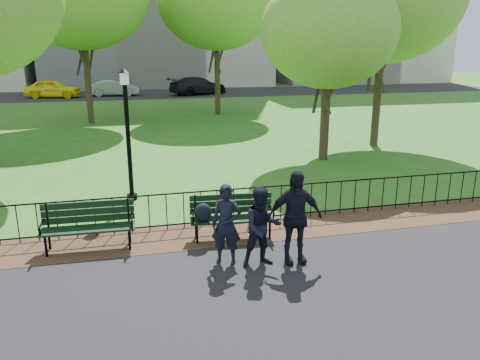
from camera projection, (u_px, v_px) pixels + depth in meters
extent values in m
plane|color=#345917|center=(247.00, 260.00, 9.44)|extent=(120.00, 120.00, 0.00)
cube|color=#3B2618|center=(230.00, 232.00, 10.83)|extent=(60.00, 1.60, 0.01)
cube|color=black|center=(147.00, 94.00, 42.07)|extent=(70.00, 9.00, 0.01)
cylinder|color=black|center=(225.00, 190.00, 11.06)|extent=(24.00, 0.04, 0.04)
cylinder|color=black|center=(226.00, 220.00, 11.27)|extent=(24.00, 0.04, 0.04)
cylinder|color=black|center=(225.00, 207.00, 11.18)|extent=(0.02, 0.02, 0.90)
cube|color=black|center=(233.00, 219.00, 10.35)|extent=(1.90, 0.67, 0.04)
cube|color=black|center=(231.00, 200.00, 10.50)|extent=(1.85, 0.21, 0.46)
cylinder|color=black|center=(197.00, 234.00, 10.12)|extent=(0.05, 0.05, 0.46)
cylinder|color=black|center=(270.00, 230.00, 10.35)|extent=(0.05, 0.05, 0.46)
cylinder|color=black|center=(196.00, 228.00, 10.47)|extent=(0.05, 0.05, 0.46)
cylinder|color=black|center=(266.00, 224.00, 10.70)|extent=(0.05, 0.05, 0.46)
cylinder|color=black|center=(193.00, 213.00, 10.17)|extent=(0.10, 0.58, 0.04)
cylinder|color=black|center=(271.00, 209.00, 10.42)|extent=(0.10, 0.58, 0.04)
ellipsoid|color=black|center=(203.00, 213.00, 10.09)|extent=(0.40, 0.30, 0.41)
cube|color=black|center=(88.00, 229.00, 9.75)|extent=(1.93, 0.58, 0.04)
cube|color=black|center=(88.00, 208.00, 9.91)|extent=(1.91, 0.11, 0.48)
cylinder|color=black|center=(46.00, 247.00, 9.47)|extent=(0.05, 0.05, 0.48)
cylinder|color=black|center=(129.00, 240.00, 9.80)|extent=(0.05, 0.05, 0.48)
cylinder|color=black|center=(49.00, 239.00, 9.83)|extent=(0.05, 0.05, 0.48)
cylinder|color=black|center=(130.00, 233.00, 10.16)|extent=(0.05, 0.05, 0.48)
cylinder|color=black|center=(41.00, 224.00, 9.52)|extent=(0.06, 0.59, 0.04)
cylinder|color=black|center=(132.00, 217.00, 9.88)|extent=(0.06, 0.59, 0.04)
cylinder|color=black|center=(132.00, 197.00, 13.14)|extent=(0.28, 0.28, 0.16)
cylinder|color=black|center=(129.00, 143.00, 12.72)|extent=(0.12, 0.12, 3.24)
cube|color=beige|center=(124.00, 78.00, 12.24)|extent=(0.22, 0.22, 0.30)
cone|color=black|center=(124.00, 71.00, 12.19)|extent=(0.32, 0.32, 0.12)
cylinder|color=#2D2116|center=(325.00, 122.00, 17.45)|extent=(0.34, 0.34, 2.88)
ellipsoid|color=green|center=(329.00, 30.00, 16.55)|extent=(4.85, 4.85, 4.13)
cylinder|color=#2D2116|center=(377.00, 102.00, 19.86)|extent=(0.33, 0.33, 3.74)
cylinder|color=#2D2116|center=(88.00, 84.00, 25.51)|extent=(0.34, 0.34, 4.29)
cylinder|color=#2D2116|center=(217.00, 80.00, 29.03)|extent=(0.33, 0.33, 4.23)
imported|color=black|center=(226.00, 225.00, 9.07)|extent=(0.69, 0.59, 1.61)
imported|color=black|center=(262.00, 227.00, 8.99)|extent=(0.78, 0.42, 1.58)
imported|color=black|center=(295.00, 217.00, 9.08)|extent=(1.12, 0.50, 1.88)
imported|color=yellow|center=(53.00, 89.00, 38.87)|extent=(4.72, 2.69, 1.51)
imported|color=#9A9CA1|center=(114.00, 88.00, 40.31)|extent=(4.23, 1.64, 1.37)
imported|color=black|center=(198.00, 86.00, 41.54)|extent=(5.71, 4.00, 1.53)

